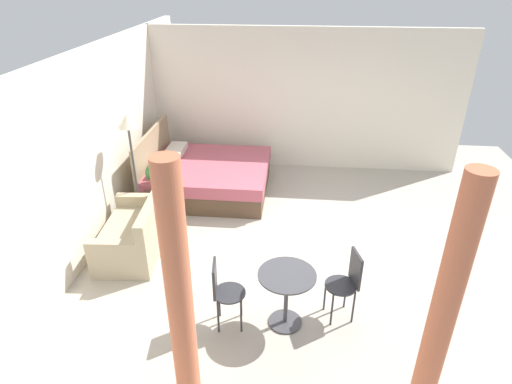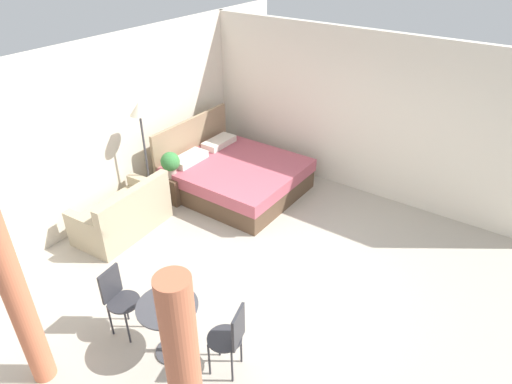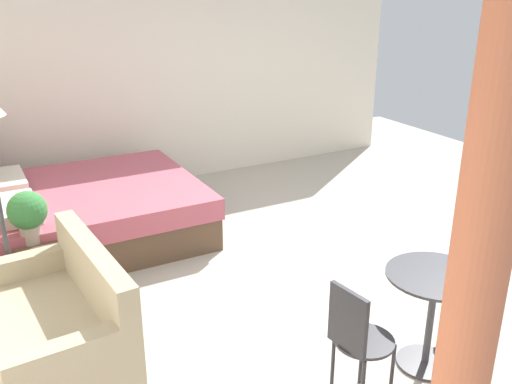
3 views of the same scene
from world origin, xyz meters
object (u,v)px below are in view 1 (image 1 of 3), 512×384
object	(u,v)px
vase	(159,177)
potted_plant	(155,174)
nightstand	(161,198)
cafe_chair_near_couch	(348,279)
bed	(207,176)
floor_lamp	(129,135)
cafe_chair_near_window	(222,288)
balcony_table	(286,289)
couch	(136,234)

from	to	relation	value
vase	potted_plant	bearing A→B (deg)	-171.58
nightstand	cafe_chair_near_couch	world-z (taller)	cafe_chair_near_couch
bed	floor_lamp	size ratio (longest dim) A/B	1.15
floor_lamp	cafe_chair_near_window	distance (m)	2.92
potted_plant	balcony_table	size ratio (longest dim) A/B	0.63
floor_lamp	cafe_chair_near_window	world-z (taller)	floor_lamp
bed	potted_plant	bearing A→B (deg)	144.13
bed	couch	distance (m)	2.09
potted_plant	vase	size ratio (longest dim) A/B	2.39
nightstand	cafe_chair_near_couch	bearing A→B (deg)	-127.45
bed	balcony_table	distance (m)	3.63
potted_plant	cafe_chair_near_window	size ratio (longest dim) A/B	0.52
bed	potted_plant	xyz separation A→B (m)	(-0.90, 0.65, 0.44)
floor_lamp	cafe_chair_near_couch	world-z (taller)	floor_lamp
couch	cafe_chair_near_window	xyz separation A→B (m)	(-1.35, -1.54, 0.25)
floor_lamp	potted_plant	bearing A→B (deg)	-33.76
cafe_chair_near_couch	vase	bearing A→B (deg)	51.57
bed	cafe_chair_near_window	size ratio (longest dim) A/B	2.44
nightstand	balcony_table	size ratio (longest dim) A/B	0.68
couch	vase	size ratio (longest dim) A/B	7.79
vase	cafe_chair_near_couch	bearing A→B (deg)	-128.43
couch	potted_plant	world-z (taller)	potted_plant
bed	cafe_chair_near_couch	size ratio (longest dim) A/B	2.37
nightstand	bed	bearing A→B (deg)	-38.37
nightstand	potted_plant	distance (m)	0.52
potted_plant	balcony_table	world-z (taller)	potted_plant
couch	potted_plant	bearing A→B (deg)	-0.38
vase	cafe_chair_near_couch	xyz separation A→B (m)	(-2.38, -2.99, -0.03)
potted_plant	vase	bearing A→B (deg)	8.42
nightstand	potted_plant	size ratio (longest dim) A/B	1.08
floor_lamp	cafe_chair_near_couch	bearing A→B (deg)	-120.02
bed	cafe_chair_near_couch	bearing A→B (deg)	-142.88
couch	balcony_table	size ratio (longest dim) A/B	2.05
balcony_table	bed	bearing A→B (deg)	26.26
cafe_chair_near_couch	couch	bearing A→B (deg)	70.27
bed	potted_plant	world-z (taller)	bed
nightstand	vase	size ratio (longest dim) A/B	2.58
vase	balcony_table	distance (m)	3.44
floor_lamp	cafe_chair_near_window	xyz separation A→B (m)	(-2.12, -1.74, -1.00)
balcony_table	vase	bearing A→B (deg)	41.63
couch	balcony_table	world-z (taller)	couch
balcony_table	couch	bearing A→B (deg)	60.83
couch	cafe_chair_near_window	size ratio (longest dim) A/B	1.69
floor_lamp	balcony_table	xyz separation A→B (m)	(-2.03, -2.47, -1.03)
bed	couch	size ratio (longest dim) A/B	1.45
vase	floor_lamp	world-z (taller)	floor_lamp
vase	cafe_chair_near_couch	world-z (taller)	cafe_chair_near_couch
bed	vase	size ratio (longest dim) A/B	11.27
bed	cafe_chair_near_window	world-z (taller)	bed
couch	vase	bearing A→B (deg)	1.11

